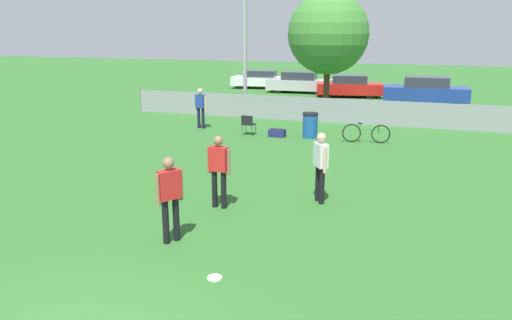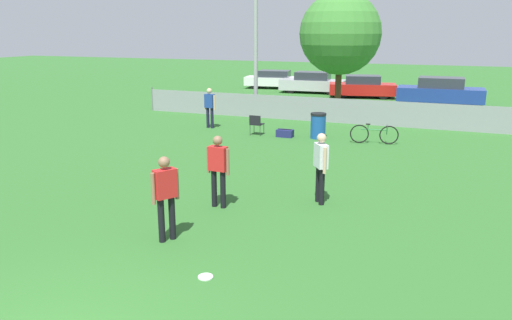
# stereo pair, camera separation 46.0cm
# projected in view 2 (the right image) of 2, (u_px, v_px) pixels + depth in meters

# --- Properties ---
(fence_backline) EXTENTS (19.81, 0.07, 1.21)m
(fence_backline) POSITION_uv_depth(u_px,v_px,m) (341.00, 111.00, 22.30)
(fence_backline) COLOR gray
(fence_backline) RESTS_ON ground_plane
(tree_near_pole) EXTENTS (4.16, 4.16, 5.97)m
(tree_near_pole) POSITION_uv_depth(u_px,v_px,m) (340.00, 34.00, 25.37)
(tree_near_pole) COLOR #4C331E
(tree_near_pole) RESTS_ON ground_plane
(player_receiver_white) EXTENTS (0.43, 0.50, 1.72)m
(player_receiver_white) POSITION_uv_depth(u_px,v_px,m) (321.00, 163.00, 11.82)
(player_receiver_white) COLOR black
(player_receiver_white) RESTS_ON ground_plane
(player_defender_red) EXTENTS (0.59, 0.25, 1.72)m
(player_defender_red) POSITION_uv_depth(u_px,v_px,m) (218.00, 166.00, 11.55)
(player_defender_red) COLOR black
(player_defender_red) RESTS_ON ground_plane
(player_thrower_red) EXTENTS (0.41, 0.52, 1.72)m
(player_thrower_red) POSITION_uv_depth(u_px,v_px,m) (165.00, 192.00, 9.69)
(player_thrower_red) COLOR black
(player_thrower_red) RESTS_ON ground_plane
(spectator_in_blue) EXTENTS (0.56, 0.29, 1.69)m
(spectator_in_blue) POSITION_uv_depth(u_px,v_px,m) (210.00, 105.00, 21.09)
(spectator_in_blue) COLOR #191933
(spectator_in_blue) RESTS_ON ground_plane
(frisbee_disc) EXTENTS (0.26, 0.26, 0.03)m
(frisbee_disc) POSITION_uv_depth(u_px,v_px,m) (206.00, 277.00, 8.43)
(frisbee_disc) COLOR white
(frisbee_disc) RESTS_ON ground_plane
(folding_chair_sideline) EXTENTS (0.47, 0.47, 0.81)m
(folding_chair_sideline) POSITION_uv_depth(u_px,v_px,m) (256.00, 123.00, 19.77)
(folding_chair_sideline) COLOR #333338
(folding_chair_sideline) RESTS_ON ground_plane
(bicycle_sideline) EXTENTS (1.73, 0.46, 0.74)m
(bicycle_sideline) POSITION_uv_depth(u_px,v_px,m) (374.00, 134.00, 18.29)
(bicycle_sideline) COLOR black
(bicycle_sideline) RESTS_ON ground_plane
(trash_bin) EXTENTS (0.60, 0.60, 0.98)m
(trash_bin) POSITION_uv_depth(u_px,v_px,m) (318.00, 126.00, 19.19)
(trash_bin) COLOR #194C99
(trash_bin) RESTS_ON ground_plane
(gear_bag_sideline) EXTENTS (0.64, 0.35, 0.31)m
(gear_bag_sideline) POSITION_uv_depth(u_px,v_px,m) (285.00, 133.00, 19.49)
(gear_bag_sideline) COLOR navy
(gear_bag_sideline) RESTS_ON ground_plane
(parked_car_white) EXTENTS (4.30, 2.22, 1.27)m
(parked_car_white) POSITION_uv_depth(u_px,v_px,m) (274.00, 79.00, 35.64)
(parked_car_white) COLOR black
(parked_car_white) RESTS_ON ground_plane
(parked_car_silver) EXTENTS (4.34, 1.96, 1.38)m
(parked_car_silver) POSITION_uv_depth(u_px,v_px,m) (313.00, 83.00, 33.10)
(parked_car_silver) COLOR black
(parked_car_silver) RESTS_ON ground_plane
(parked_car_red) EXTENTS (4.25, 2.46, 1.35)m
(parked_car_red) POSITION_uv_depth(u_px,v_px,m) (362.00, 87.00, 30.80)
(parked_car_red) COLOR black
(parked_car_red) RESTS_ON ground_plane
(parked_car_blue) EXTENTS (4.63, 1.91, 1.53)m
(parked_car_blue) POSITION_uv_depth(u_px,v_px,m) (440.00, 92.00, 27.74)
(parked_car_blue) COLOR black
(parked_car_blue) RESTS_ON ground_plane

